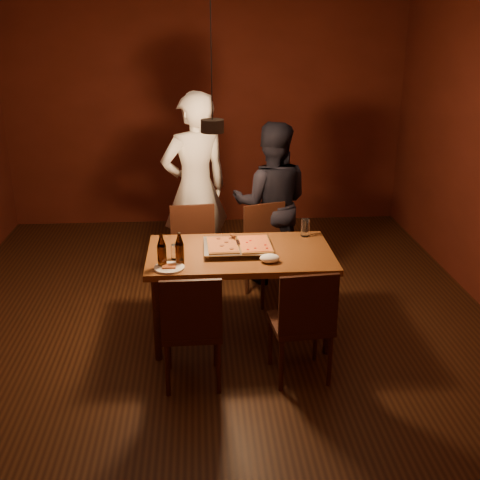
{
  "coord_description": "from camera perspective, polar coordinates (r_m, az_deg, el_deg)",
  "views": [
    {
      "loc": [
        -0.12,
        -4.66,
        2.52
      ],
      "look_at": [
        0.21,
        -0.12,
        0.85
      ],
      "focal_mm": 45.0,
      "sensor_mm": 36.0,
      "label": 1
    }
  ],
  "objects": [
    {
      "name": "pizza_cheese",
      "position": [
        4.89,
        1.41,
        -0.37
      ],
      "size": [
        0.27,
        0.41,
        0.02
      ],
      "primitive_type": "cube",
      "rotation": [
        0.0,
        0.0,
        0.03
      ],
      "color": "gold",
      "rests_on": "pizza_tray"
    },
    {
      "name": "beer_bottle_b",
      "position": [
        4.62,
        -5.75,
        -0.8
      ],
      "size": [
        0.07,
        0.07,
        0.25
      ],
      "color": "black",
      "rests_on": "dining_table"
    },
    {
      "name": "chair_far_right",
      "position": [
        5.69,
        2.74,
        -0.3
      ],
      "size": [
        0.53,
        0.53,
        0.49
      ],
      "rotation": [
        0.0,
        0.0,
        3.47
      ],
      "color": "#38190F",
      "rests_on": "floor"
    },
    {
      "name": "pendant_lamp",
      "position": [
        4.72,
        -2.64,
        10.87
      ],
      "size": [
        0.18,
        0.18,
        1.1
      ],
      "color": "black",
      "rests_on": "ceiling"
    },
    {
      "name": "chair_near_left",
      "position": [
        4.26,
        -4.62,
        -7.64
      ],
      "size": [
        0.43,
        0.43,
        0.49
      ],
      "rotation": [
        0.0,
        0.0,
        0.02
      ],
      "color": "#38190F",
      "rests_on": "floor"
    },
    {
      "name": "water_glass_right",
      "position": [
        5.24,
        6.2,
        1.16
      ],
      "size": [
        0.07,
        0.07,
        0.15
      ],
      "primitive_type": "cylinder",
      "color": "silver",
      "rests_on": "dining_table"
    },
    {
      "name": "plate_slice",
      "position": [
        4.58,
        -6.73,
        -2.62
      ],
      "size": [
        0.23,
        0.23,
        0.03
      ],
      "color": "white",
      "rests_on": "dining_table"
    },
    {
      "name": "beer_bottle_a",
      "position": [
        4.58,
        -7.43,
        -1.01
      ],
      "size": [
        0.07,
        0.07,
        0.26
      ],
      "color": "black",
      "rests_on": "dining_table"
    },
    {
      "name": "diner_white",
      "position": [
        5.96,
        -4.27,
        4.82
      ],
      "size": [
        0.82,
        0.7,
        1.9
      ],
      "primitive_type": "imported",
      "rotation": [
        0.0,
        0.0,
        3.55
      ],
      "color": "white",
      "rests_on": "floor"
    },
    {
      "name": "napkin",
      "position": [
        4.67,
        2.82,
        -1.74
      ],
      "size": [
        0.16,
        0.12,
        0.07
      ],
      "primitive_type": "ellipsoid",
      "color": "white",
      "rests_on": "dining_table"
    },
    {
      "name": "pizza_tray",
      "position": [
        4.9,
        -0.23,
        -0.73
      ],
      "size": [
        0.58,
        0.48,
        0.05
      ],
      "primitive_type": "cube",
      "rotation": [
        0.0,
        0.0,
        -0.06
      ],
      "color": "silver",
      "rests_on": "dining_table"
    },
    {
      "name": "water_glass_left",
      "position": [
        4.74,
        -6.11,
        -1.13
      ],
      "size": [
        0.07,
        0.07,
        0.12
      ],
      "primitive_type": "cylinder",
      "color": "silver",
      "rests_on": "dining_table"
    },
    {
      "name": "dining_table",
      "position": [
        4.91,
        0.0,
        -1.9
      ],
      "size": [
        1.5,
        0.9,
        0.75
      ],
      "color": "brown",
      "rests_on": "floor"
    },
    {
      "name": "chair_near_right",
      "position": [
        4.34,
        6.07,
        -7.15
      ],
      "size": [
        0.46,
        0.46,
        0.49
      ],
      "rotation": [
        0.0,
        0.0,
        0.1
      ],
      "color": "#38190F",
      "rests_on": "floor"
    },
    {
      "name": "diner_dark",
      "position": [
        5.97,
        3.0,
        3.47
      ],
      "size": [
        0.86,
        0.71,
        1.62
      ],
      "primitive_type": "imported",
      "rotation": [
        0.0,
        0.0,
        3.0
      ],
      "color": "black",
      "rests_on": "floor"
    },
    {
      "name": "spatula",
      "position": [
        4.9,
        -0.33,
        -0.24
      ],
      "size": [
        0.13,
        0.25,
        0.04
      ],
      "primitive_type": null,
      "rotation": [
        0.0,
        0.0,
        0.19
      ],
      "color": "silver",
      "rests_on": "pizza_tray"
    },
    {
      "name": "room_shell",
      "position": [
        4.79,
        -2.57,
        6.61
      ],
      "size": [
        6.0,
        6.0,
        6.0
      ],
      "color": "#3A2010",
      "rests_on": "ground"
    },
    {
      "name": "pizza_meat",
      "position": [
        4.87,
        -1.65,
        -0.45
      ],
      "size": [
        0.25,
        0.39,
        0.02
      ],
      "primitive_type": "cube",
      "rotation": [
        0.0,
        0.0,
        0.03
      ],
      "color": "maroon",
      "rests_on": "pizza_tray"
    },
    {
      "name": "chair_far_left",
      "position": [
        5.66,
        -4.38,
        -0.45
      ],
      "size": [
        0.46,
        0.46,
        0.49
      ],
      "rotation": [
        0.0,
        0.0,
        3.23
      ],
      "color": "#38190F",
      "rests_on": "floor"
    }
  ]
}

